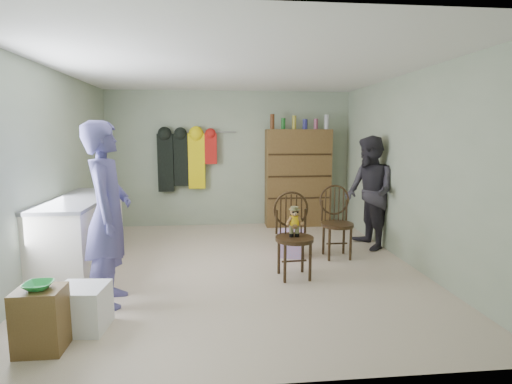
{
  "coord_description": "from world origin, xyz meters",
  "views": [
    {
      "loc": [
        -0.28,
        -5.0,
        1.7
      ],
      "look_at": [
        0.25,
        0.2,
        0.95
      ],
      "focal_mm": 28.0,
      "sensor_mm": 36.0,
      "label": 1
    }
  ],
  "objects": [
    {
      "name": "dresser",
      "position": [
        1.25,
        2.3,
        0.91
      ],
      "size": [
        1.2,
        0.39,
        2.07
      ],
      "color": "brown",
      "rests_on": "ground"
    },
    {
      "name": "ground_plane",
      "position": [
        0.0,
        0.0,
        0.0
      ],
      "size": [
        5.0,
        5.0,
        0.0
      ],
      "primitive_type": "plane",
      "color": "beige",
      "rests_on": "ground"
    },
    {
      "name": "striped_bag",
      "position": [
        0.76,
        0.38,
        0.18
      ],
      "size": [
        0.4,
        0.35,
        0.37
      ],
      "primitive_type": "cube",
      "rotation": [
        0.0,
        0.0,
        -0.25
      ],
      "color": "pink",
      "rests_on": "ground"
    },
    {
      "name": "coat_rack",
      "position": [
        -0.83,
        2.38,
        1.25
      ],
      "size": [
        1.42,
        0.12,
        1.09
      ],
      "color": "#99999E",
      "rests_on": "ground"
    },
    {
      "name": "chair_front",
      "position": [
        0.64,
        -0.41,
        0.58
      ],
      "size": [
        0.48,
        0.48,
        1.02
      ],
      "rotation": [
        0.0,
        0.0,
        0.07
      ],
      "color": "#2F1F10",
      "rests_on": "ground"
    },
    {
      "name": "bowl",
      "position": [
        -1.67,
        -1.88,
        0.54
      ],
      "size": [
        0.22,
        0.22,
        0.05
      ],
      "primitive_type": "imported",
      "color": "green",
      "rests_on": "stool"
    },
    {
      "name": "stool",
      "position": [
        -1.67,
        -1.88,
        0.26
      ],
      "size": [
        0.36,
        0.31,
        0.51
      ],
      "primitive_type": "cube",
      "color": "brown",
      "rests_on": "ground"
    },
    {
      "name": "person_right",
      "position": [
        2.0,
        0.68,
        0.85
      ],
      "size": [
        0.71,
        0.88,
        1.69
      ],
      "primitive_type": "imported",
      "rotation": [
        0.0,
        0.0,
        -1.48
      ],
      "color": "#2D2B33",
      "rests_on": "ground"
    },
    {
      "name": "room_walls",
      "position": [
        0.0,
        0.53,
        1.58
      ],
      "size": [
        5.0,
        5.0,
        5.0
      ],
      "color": "#A0AD91",
      "rests_on": "ground"
    },
    {
      "name": "plastic_tub",
      "position": [
        -1.46,
        -1.55,
        0.2
      ],
      "size": [
        0.44,
        0.43,
        0.39
      ],
      "primitive_type": "cube",
      "rotation": [
        0.0,
        0.0,
        -0.09
      ],
      "color": "white",
      "rests_on": "ground"
    },
    {
      "name": "chair_far",
      "position": [
        1.39,
        0.32,
        0.54
      ],
      "size": [
        0.45,
        0.45,
        1.0
      ],
      "rotation": [
        0.0,
        0.0,
        -0.01
      ],
      "color": "#2F1F10",
      "rests_on": "ground"
    },
    {
      "name": "person_left",
      "position": [
        -1.35,
        -0.98,
        0.92
      ],
      "size": [
        0.49,
        0.7,
        1.84
      ],
      "primitive_type": "imported",
      "rotation": [
        0.0,
        0.0,
        1.64
      ],
      "color": "#535092",
      "rests_on": "ground"
    },
    {
      "name": "counter",
      "position": [
        -1.95,
        0.0,
        0.47
      ],
      "size": [
        0.64,
        1.86,
        0.94
      ],
      "color": "silver",
      "rests_on": "ground"
    }
  ]
}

